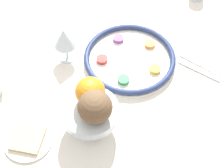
# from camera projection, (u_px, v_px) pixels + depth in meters

# --- Properties ---
(ground_plane) EXTENTS (8.00, 8.00, 0.00)m
(ground_plane) POSITION_uv_depth(u_px,v_px,m) (104.00, 150.00, 1.70)
(ground_plane) COLOR brown
(dining_table) EXTENTS (1.21, 1.08, 0.71)m
(dining_table) POSITION_uv_depth(u_px,v_px,m) (103.00, 117.00, 1.41)
(dining_table) COLOR silver
(dining_table) RESTS_ON ground_plane
(seder_plate) EXTENTS (0.33, 0.33, 0.03)m
(seder_plate) POSITION_uv_depth(u_px,v_px,m) (130.00, 58.00, 1.13)
(seder_plate) COLOR white
(seder_plate) RESTS_ON dining_table
(wine_glass) EXTENTS (0.08, 0.08, 0.14)m
(wine_glass) POSITION_uv_depth(u_px,v_px,m) (64.00, 39.00, 1.07)
(wine_glass) COLOR silver
(wine_glass) RESTS_ON dining_table
(fruit_stand) EXTENTS (0.17, 0.17, 0.10)m
(fruit_stand) POSITION_uv_depth(u_px,v_px,m) (90.00, 113.00, 0.92)
(fruit_stand) COLOR silver
(fruit_stand) RESTS_ON dining_table
(orange_fruit) EXTENTS (0.09, 0.09, 0.09)m
(orange_fruit) POSITION_uv_depth(u_px,v_px,m) (90.00, 92.00, 0.89)
(orange_fruit) COLOR orange
(orange_fruit) RESTS_ON fruit_stand
(coconut) EXTENTS (0.10, 0.10, 0.10)m
(coconut) POSITION_uv_depth(u_px,v_px,m) (95.00, 107.00, 0.85)
(coconut) COLOR brown
(coconut) RESTS_ON fruit_stand
(bread_plate) EXTENTS (0.15, 0.15, 0.02)m
(bread_plate) POSITION_uv_depth(u_px,v_px,m) (28.00, 139.00, 0.95)
(bread_plate) COLOR silver
(bread_plate) RESTS_ON dining_table
(fork_left) EXTENTS (0.09, 0.16, 0.01)m
(fork_left) POSITION_uv_depth(u_px,v_px,m) (200.00, 64.00, 1.13)
(fork_left) COLOR silver
(fork_left) RESTS_ON dining_table
(fork_right) EXTENTS (0.08, 0.16, 0.01)m
(fork_right) POSITION_uv_depth(u_px,v_px,m) (200.00, 70.00, 1.11)
(fork_right) COLOR silver
(fork_right) RESTS_ON dining_table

